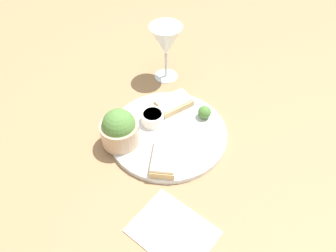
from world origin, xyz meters
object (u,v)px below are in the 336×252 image
object	(u,v)px
cheese_toast_far	(174,103)
napkin	(173,231)
wine_glass	(166,42)
sauce_ramekin	(153,117)
salad_bowl	(119,129)
cheese_toast_near	(164,157)

from	to	relation	value
cheese_toast_far	napkin	xyz separation A→B (m)	(0.32, 0.14, -0.02)
wine_glass	napkin	bearing A→B (deg)	25.86
cheese_toast_far	napkin	distance (m)	0.35
sauce_ramekin	cheese_toast_far	xyz separation A→B (m)	(-0.07, 0.03, -0.00)
salad_bowl	wine_glass	size ratio (longest dim) A/B	0.57
sauce_ramekin	salad_bowl	bearing A→B (deg)	-26.21
wine_glass	cheese_toast_near	bearing A→B (deg)	23.67
sauce_ramekin	napkin	world-z (taller)	sauce_ramekin
salad_bowl	cheese_toast_near	world-z (taller)	salad_bowl
cheese_toast_far	napkin	size ratio (longest dim) A/B	0.59
sauce_ramekin	cheese_toast_far	size ratio (longest dim) A/B	0.53
salad_bowl	napkin	size ratio (longest dim) A/B	0.51
sauce_ramekin	wine_glass	xyz separation A→B (m)	(-0.20, -0.05, 0.09)
wine_glass	napkin	distance (m)	0.51
sauce_ramekin	napkin	xyz separation A→B (m)	(0.24, 0.16, -0.03)
napkin	cheese_toast_far	bearing A→B (deg)	-156.91
cheese_toast_far	napkin	world-z (taller)	cheese_toast_far
sauce_ramekin	wine_glass	distance (m)	0.22
cheese_toast_near	napkin	distance (m)	0.17
cheese_toast_near	cheese_toast_far	distance (m)	0.18
salad_bowl	cheese_toast_far	world-z (taller)	salad_bowl
cheese_toast_near	cheese_toast_far	size ratio (longest dim) A/B	1.04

